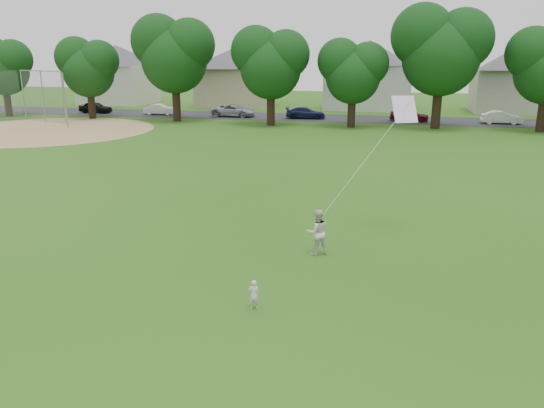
% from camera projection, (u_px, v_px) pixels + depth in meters
% --- Properties ---
extents(ground, '(160.00, 160.00, 0.00)m').
position_uv_depth(ground, '(269.00, 309.00, 14.00)').
color(ground, '#2A5914').
rests_on(ground, ground).
extents(street, '(90.00, 7.00, 0.01)m').
position_uv_depth(street, '(362.00, 119.00, 53.39)').
color(street, '#2D2D30').
rests_on(street, ground).
extents(dirt_infield, '(18.00, 18.00, 0.02)m').
position_uv_depth(dirt_infield, '(48.00, 130.00, 45.70)').
color(dirt_infield, '#9E7F51').
rests_on(dirt_infield, ground).
extents(toddler, '(0.34, 0.27, 0.82)m').
position_uv_depth(toddler, '(254.00, 295.00, 13.90)').
color(toddler, silver).
rests_on(toddler, ground).
extents(older_boy, '(0.94, 0.87, 1.55)m').
position_uv_depth(older_boy, '(317.00, 232.00, 17.58)').
color(older_boy, silver).
rests_on(older_boy, ground).
extents(kite, '(1.91, 1.91, 5.23)m').
position_uv_depth(kite, '(362.00, 164.00, 18.10)').
color(kite, silver).
rests_on(kite, ground).
extents(baseball_backstop, '(10.51, 4.38, 4.79)m').
position_uv_depth(baseball_backstop, '(38.00, 97.00, 50.04)').
color(baseball_backstop, gray).
rests_on(baseball_backstop, ground).
extents(tree_row, '(80.85, 10.24, 11.79)m').
position_uv_depth(tree_row, '(448.00, 50.00, 44.44)').
color(tree_row, black).
rests_on(tree_row, ground).
extents(parked_cars, '(62.02, 2.29, 1.27)m').
position_uv_depth(parked_cars, '(369.00, 114.00, 52.14)').
color(parked_cars, black).
rests_on(parked_cars, ground).
extents(house_row, '(75.95, 13.95, 10.21)m').
position_uv_depth(house_row, '(370.00, 68.00, 61.44)').
color(house_row, beige).
rests_on(house_row, ground).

